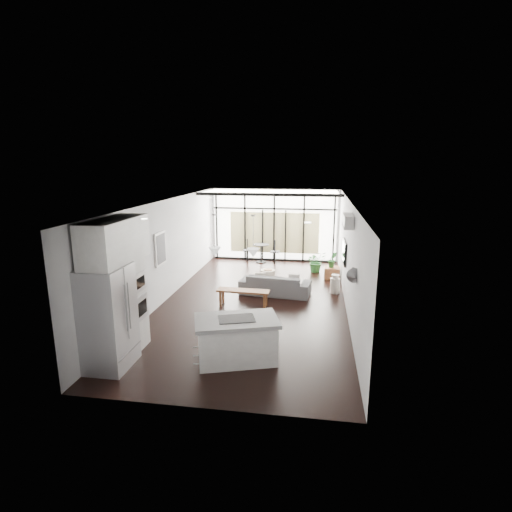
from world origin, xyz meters
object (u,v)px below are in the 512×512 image
(sofa, at_px, (275,281))
(tv, at_px, (344,252))
(console_bench, at_px, (243,298))
(milk_can, at_px, (335,284))
(island, at_px, (237,340))
(fridge, at_px, (108,318))
(pouf, at_px, (268,276))

(sofa, distance_m, tv, 2.17)
(console_bench, xyz_separation_m, milk_can, (2.49, 1.52, 0.05))
(island, bearing_deg, fridge, 175.85)
(console_bench, bearing_deg, pouf, 83.76)
(milk_can, height_order, tv, tv)
(island, xyz_separation_m, sofa, (0.31, 4.14, -0.04))
(console_bench, relative_size, pouf, 2.96)
(island, distance_m, pouf, 5.39)
(milk_can, relative_size, tv, 0.51)
(fridge, height_order, console_bench, fridge)
(sofa, bearing_deg, fridge, 67.49)
(pouf, bearing_deg, fridge, -110.81)
(pouf, bearing_deg, console_bench, -98.89)
(sofa, height_order, tv, tv)
(fridge, distance_m, tv, 6.76)
(console_bench, bearing_deg, tv, 29.48)
(island, height_order, tv, tv)
(island, relative_size, fridge, 0.81)
(console_bench, height_order, pouf, console_bench)
(fridge, relative_size, pouf, 4.07)
(island, bearing_deg, pouf, 72.51)
(island, distance_m, fridge, 2.46)
(fridge, height_order, tv, fridge)
(fridge, relative_size, sofa, 0.96)
(tv, bearing_deg, island, -117.45)
(console_bench, xyz_separation_m, tv, (2.70, 1.37, 1.07))
(sofa, relative_size, tv, 1.86)
(sofa, distance_m, console_bench, 1.37)
(pouf, bearing_deg, milk_can, -21.91)
(sofa, xyz_separation_m, milk_can, (1.75, 0.38, -0.12))
(pouf, height_order, tv, tv)
(sofa, xyz_separation_m, console_bench, (-0.74, -1.14, -0.17))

